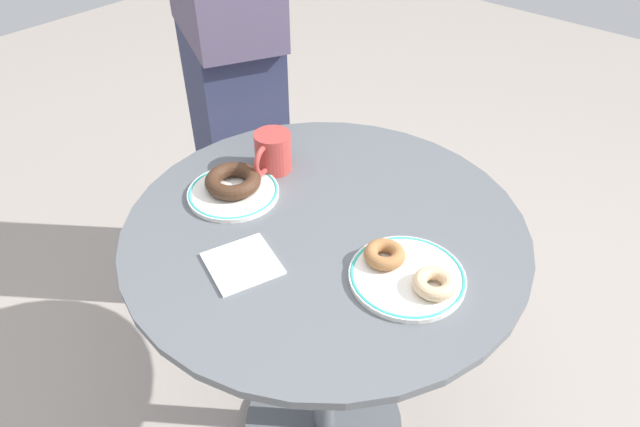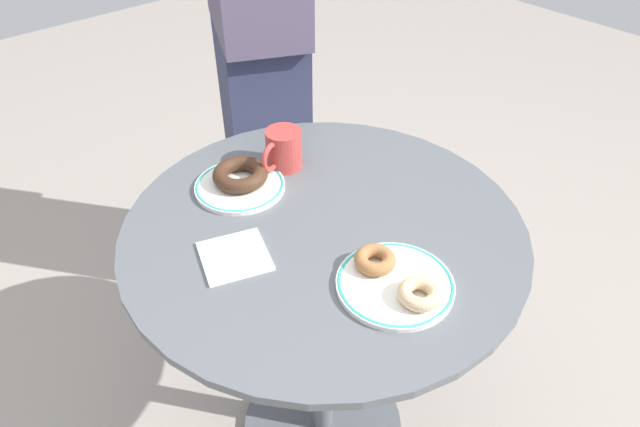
# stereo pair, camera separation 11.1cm
# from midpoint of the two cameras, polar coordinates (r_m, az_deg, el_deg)

# --- Properties ---
(ground_plane) EXTENTS (7.00, 7.00, 0.02)m
(ground_plane) POSITION_cam_midpoint_polar(r_m,az_deg,el_deg) (1.69, -1.65, -20.99)
(ground_plane) COLOR #9E9389
(cafe_table) EXTENTS (0.80, 0.80, 0.74)m
(cafe_table) POSITION_cam_midpoint_polar(r_m,az_deg,el_deg) (1.27, -2.08, -9.33)
(cafe_table) COLOR #565B60
(cafe_table) RESTS_ON ground
(plate_left) EXTENTS (0.19, 0.19, 0.01)m
(plate_left) POSITION_cam_midpoint_polar(r_m,az_deg,el_deg) (1.20, -11.46, 2.03)
(plate_left) COLOR white
(plate_left) RESTS_ON cafe_table
(plate_right) EXTENTS (0.21, 0.21, 0.01)m
(plate_right) POSITION_cam_midpoint_polar(r_m,az_deg,el_deg) (0.99, 5.69, -6.52)
(plate_right) COLOR white
(plate_right) RESTS_ON cafe_table
(donut_chocolate) EXTENTS (0.16, 0.16, 0.03)m
(donut_chocolate) POSITION_cam_midpoint_polar(r_m,az_deg,el_deg) (1.19, -11.51, 3.18)
(donut_chocolate) COLOR #422819
(donut_chocolate) RESTS_ON plate_left
(donut_glazed) EXTENTS (0.08, 0.08, 0.03)m
(donut_glazed) POSITION_cam_midpoint_polar(r_m,az_deg,el_deg) (0.96, 8.31, -7.21)
(donut_glazed) COLOR #E0B789
(donut_glazed) RESTS_ON plate_right
(donut_cinnamon) EXTENTS (0.10, 0.10, 0.03)m
(donut_cinnamon) POSITION_cam_midpoint_polar(r_m,az_deg,el_deg) (1.01, 3.44, -4.32)
(donut_cinnamon) COLOR #A36B3D
(donut_cinnamon) RESTS_ON plate_right
(paper_napkin) EXTENTS (0.15, 0.15, 0.01)m
(paper_napkin) POSITION_cam_midpoint_polar(r_m,az_deg,el_deg) (1.04, -10.99, -5.16)
(paper_napkin) COLOR white
(paper_napkin) RESTS_ON cafe_table
(coffee_mug) EXTENTS (0.08, 0.12, 0.09)m
(coffee_mug) POSITION_cam_midpoint_polar(r_m,az_deg,el_deg) (1.24, -7.47, 6.09)
(coffee_mug) COLOR #B73D38
(coffee_mug) RESTS_ON cafe_table
(person_figure) EXTENTS (0.44, 0.37, 1.74)m
(person_figure) POSITION_cam_midpoint_polar(r_m,az_deg,el_deg) (1.60, -11.38, 16.61)
(person_figure) COLOR #2D3351
(person_figure) RESTS_ON ground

